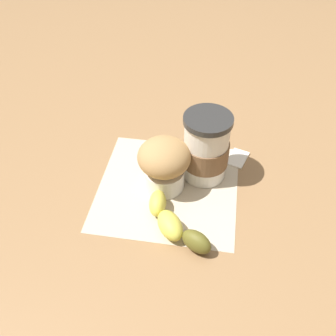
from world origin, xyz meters
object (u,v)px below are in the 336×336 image
banana (174,223)px  muffin (163,164)px  coffee_cup (206,148)px  sugar_packet (238,158)px

banana → muffin: bearing=-144.1°
muffin → coffee_cup: bearing=140.6°
banana → sugar_packet: size_ratio=2.77×
coffee_cup → muffin: (0.06, -0.05, -0.01)m
coffee_cup → sugar_packet: 0.10m
banana → sugar_packet: (-0.21, 0.04, -0.02)m
muffin → sugar_packet: (-0.13, 0.09, -0.05)m
coffee_cup → banana: 0.15m
muffin → sugar_packet: size_ratio=1.99×
coffee_cup → muffin: coffee_cup is taller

